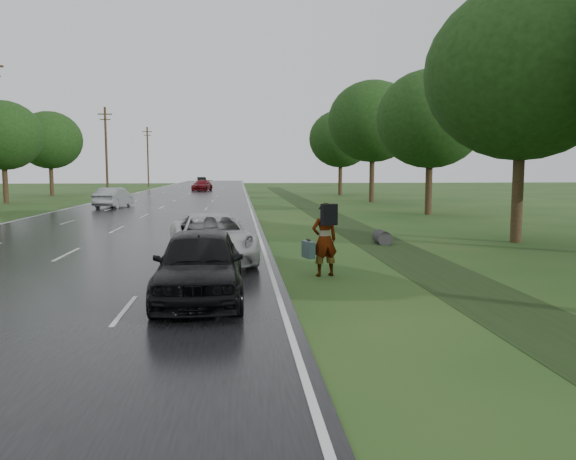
# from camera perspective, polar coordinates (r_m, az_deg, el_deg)

# --- Properties ---
(road) EXTENTS (14.00, 180.00, 0.04)m
(road) POSITION_cam_1_polar(r_m,az_deg,el_deg) (56.94, -10.99, 3.14)
(road) COLOR black
(road) RESTS_ON ground
(edge_stripe_east) EXTENTS (0.12, 180.00, 0.01)m
(edge_stripe_east) POSITION_cam_1_polar(r_m,az_deg,el_deg) (56.64, -4.17, 3.24)
(edge_stripe_east) COLOR silver
(edge_stripe_east) RESTS_ON road
(edge_stripe_west) EXTENTS (0.12, 180.00, 0.01)m
(edge_stripe_west) POSITION_cam_1_polar(r_m,az_deg,el_deg) (58.02, -17.64, 3.04)
(edge_stripe_west) COLOR silver
(edge_stripe_west) RESTS_ON road
(center_line) EXTENTS (0.12, 180.00, 0.01)m
(center_line) POSITION_cam_1_polar(r_m,az_deg,el_deg) (56.94, -10.99, 3.16)
(center_line) COLOR silver
(center_line) RESTS_ON road
(drainage_ditch) EXTENTS (2.20, 120.00, 0.56)m
(drainage_ditch) POSITION_cam_1_polar(r_m,az_deg,el_deg) (30.93, 5.47, 0.78)
(drainage_ditch) COLOR black
(drainage_ditch) RESTS_ON ground
(utility_pole_far) EXTENTS (1.60, 0.26, 10.00)m
(utility_pole_far) POSITION_cam_1_polar(r_m,az_deg,el_deg) (68.28, -17.98, 7.78)
(utility_pole_far) COLOR #312014
(utility_pole_far) RESTS_ON ground
(utility_pole_distant) EXTENTS (1.60, 0.26, 10.00)m
(utility_pole_distant) POSITION_cam_1_polar(r_m,az_deg,el_deg) (97.75, -14.05, 7.32)
(utility_pole_distant) COLOR #312014
(utility_pole_distant) RESTS_ON ground
(tree_east_b) EXTENTS (7.60, 7.60, 10.11)m
(tree_east_b) POSITION_cam_1_polar(r_m,az_deg,el_deg) (24.56, 22.75, 14.50)
(tree_east_b) COLOR #312014
(tree_east_b) RESTS_ON ground
(tree_east_c) EXTENTS (7.00, 7.00, 9.29)m
(tree_east_c) POSITION_cam_1_polar(r_m,az_deg,el_deg) (37.78, 14.28, 10.86)
(tree_east_c) COLOR #312014
(tree_east_c) RESTS_ON ground
(tree_east_d) EXTENTS (8.00, 8.00, 10.76)m
(tree_east_d) POSITION_cam_1_polar(r_m,az_deg,el_deg) (51.16, 8.60, 10.84)
(tree_east_d) COLOR #312014
(tree_east_d) RESTS_ON ground
(tree_east_f) EXTENTS (7.20, 7.20, 9.62)m
(tree_east_f) POSITION_cam_1_polar(r_m,az_deg,el_deg) (64.71, 5.37, 9.20)
(tree_east_f) COLOR #312014
(tree_east_f) RESTS_ON ground
(tree_west_d) EXTENTS (6.60, 6.60, 8.80)m
(tree_west_d) POSITION_cam_1_polar(r_m,az_deg,el_deg) (54.47, -27.00, 8.56)
(tree_west_d) COLOR #312014
(tree_west_d) RESTS_ON ground
(tree_west_f) EXTENTS (7.00, 7.00, 9.29)m
(tree_west_f) POSITION_cam_1_polar(r_m,az_deg,el_deg) (67.86, -23.05, 8.40)
(tree_west_f) COLOR #312014
(tree_west_f) RESTS_ON ground
(pedestrian) EXTENTS (1.03, 0.78, 2.02)m
(pedestrian) POSITION_cam_1_polar(r_m,az_deg,el_deg) (15.37, 3.66, -0.88)
(pedestrian) COLOR #A5998C
(pedestrian) RESTS_ON ground
(white_pickup) EXTENTS (3.17, 5.64, 1.49)m
(white_pickup) POSITION_cam_1_polar(r_m,az_deg,el_deg) (17.87, -7.78, -0.77)
(white_pickup) COLOR silver
(white_pickup) RESTS_ON road
(dark_sedan) EXTENTS (1.94, 4.71, 1.60)m
(dark_sedan) POSITION_cam_1_polar(r_m,az_deg,el_deg) (12.60, -8.95, -3.44)
(dark_sedan) COLOR black
(dark_sedan) RESTS_ON road
(silver_sedan) EXTENTS (2.30, 4.80, 1.52)m
(silver_sedan) POSITION_cam_1_polar(r_m,az_deg,el_deg) (44.74, -17.27, 3.17)
(silver_sedan) COLOR gray
(silver_sedan) RESTS_ON road
(far_car_red) EXTENTS (2.90, 5.33, 1.47)m
(far_car_red) POSITION_cam_1_polar(r_m,az_deg,el_deg) (77.00, -8.72, 4.50)
(far_car_red) COLOR maroon
(far_car_red) RESTS_ON road
(far_car_dark) EXTENTS (2.15, 4.63, 1.47)m
(far_car_dark) POSITION_cam_1_polar(r_m,az_deg,el_deg) (106.40, -8.80, 4.95)
(far_car_dark) COLOR black
(far_car_dark) RESTS_ON road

